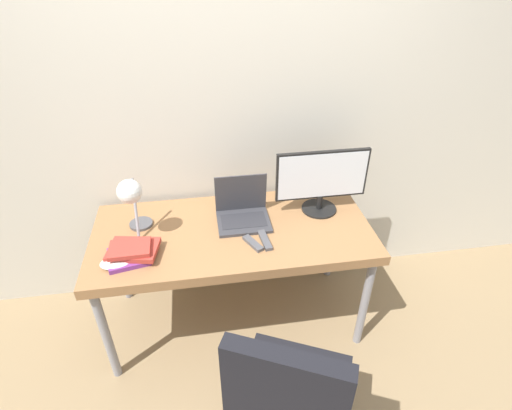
% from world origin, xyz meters
% --- Properties ---
extents(ground_plane, '(12.00, 12.00, 0.00)m').
position_xyz_m(ground_plane, '(0.00, 0.00, 0.00)').
color(ground_plane, '#937A56').
extents(wall_back, '(8.00, 0.05, 2.60)m').
position_xyz_m(wall_back, '(0.00, 0.81, 1.30)').
color(wall_back, beige).
rests_on(wall_back, ground_plane).
extents(desk, '(1.61, 0.75, 0.75)m').
position_xyz_m(desk, '(0.00, 0.37, 0.69)').
color(desk, '#996B42').
rests_on(desk, ground_plane).
extents(laptop, '(0.31, 0.25, 0.27)m').
position_xyz_m(laptop, '(0.07, 0.46, 0.81)').
color(laptop, '#38383D').
rests_on(laptop, desk).
extents(monitor, '(0.56, 0.21, 0.40)m').
position_xyz_m(monitor, '(0.55, 0.50, 0.97)').
color(monitor, black).
rests_on(monitor, desk).
extents(desk_lamp, '(0.13, 0.27, 0.38)m').
position_xyz_m(desk_lamp, '(-0.53, 0.38, 1.03)').
color(desk_lamp, '#4C4C51').
rests_on(desk_lamp, desk).
extents(office_chair, '(0.65, 0.66, 1.02)m').
position_xyz_m(office_chair, '(0.13, -0.58, 0.56)').
color(office_chair, black).
rests_on(office_chair, ground_plane).
extents(book_stack, '(0.29, 0.25, 0.08)m').
position_xyz_m(book_stack, '(-0.55, 0.21, 0.79)').
color(book_stack, '#753384').
rests_on(book_stack, desk).
extents(tv_remote, '(0.06, 0.17, 0.02)m').
position_xyz_m(tv_remote, '(0.17, 0.23, 0.76)').
color(tv_remote, '#4C4C51').
rests_on(tv_remote, desk).
extents(media_remote, '(0.10, 0.15, 0.02)m').
position_xyz_m(media_remote, '(0.10, 0.22, 0.76)').
color(media_remote, '#4C4C51').
rests_on(media_remote, desk).
extents(game_controller, '(0.16, 0.10, 0.04)m').
position_xyz_m(game_controller, '(-0.63, 0.16, 0.77)').
color(game_controller, white).
rests_on(game_controller, desk).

